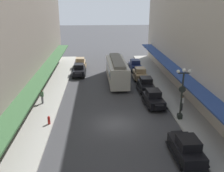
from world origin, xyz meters
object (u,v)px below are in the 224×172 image
parked_car_4 (146,84)px  parked_car_5 (79,70)px  parked_car_0 (154,98)px  parked_car_6 (187,148)px  streetcar (117,70)px  parked_car_2 (135,65)px  lamp_post_with_clock (182,92)px  parked_car_1 (140,73)px  parked_car_3 (80,63)px  fire_hydrant (49,120)px  pedestrian_0 (42,96)px  pedestrian_1 (182,103)px

parked_car_4 → parked_car_5: 11.98m
parked_car_0 → parked_car_5: same height
parked_car_6 → streetcar: (-3.72, 18.54, 0.96)m
parked_car_2 → streetcar: streetcar is taller
parked_car_5 → parked_car_2: bearing=14.3°
parked_car_4 → lamp_post_with_clock: lamp_post_with_clock is taller
parked_car_1 → parked_car_5: same height
parked_car_3 → streetcar: 10.35m
streetcar → fire_hydrant: bearing=-120.6°
parked_car_6 → pedestrian_0: (-12.81, 11.05, 0.05)m
parked_car_4 → pedestrian_0: (-12.59, -3.59, 0.05)m
lamp_post_with_clock → pedestrian_0: (-14.38, 4.74, -2.00)m
parked_car_3 → parked_car_1: bearing=-37.7°
parked_car_0 → parked_car_1: size_ratio=1.01×
parked_car_3 → pedestrian_1: parked_car_3 is taller
pedestrian_0 → fire_hydrant: bearing=-72.4°
parked_car_5 → lamp_post_with_clock: size_ratio=0.83×
parked_car_4 → pedestrian_1: size_ratio=2.56×
parked_car_0 → pedestrian_0: (-12.52, 1.19, 0.05)m
parked_car_4 → pedestrian_0: 13.09m
parked_car_3 → parked_car_4: size_ratio=1.00×
parked_car_1 → fire_hydrant: parked_car_1 is taller
parked_car_3 → parked_car_4: bearing=-53.4°
parked_car_4 → pedestrian_0: size_ratio=2.60×
parked_car_2 → pedestrian_1: bearing=-81.4°
parked_car_3 → pedestrian_1: (11.83, -18.86, 0.07)m
pedestrian_0 → parked_car_4: bearing=15.9°
parked_car_4 → fire_hydrant: bearing=-141.6°
parked_car_1 → pedestrian_1: (2.53, -11.66, 0.07)m
parked_car_3 → streetcar: size_ratio=0.44×
parked_car_1 → parked_car_4: (-0.06, -5.26, 0.00)m
parked_car_4 → parked_car_6: size_ratio=0.99×
parked_car_0 → pedestrian_1: (2.65, -1.63, 0.07)m
parked_car_5 → parked_car_6: bearing=-67.3°
parked_car_6 → parked_car_2: bearing=90.3°
lamp_post_with_clock → pedestrian_0: size_ratio=3.15×
parked_car_4 → fire_hydrant: 14.00m
parked_car_1 → streetcar: size_ratio=0.44×
parked_car_2 → parked_car_6: bearing=-89.7°
parked_car_0 → parked_car_3: (-9.18, 17.23, 0.00)m
parked_car_3 → pedestrian_1: size_ratio=2.56×
lamp_post_with_clock → parked_car_2: bearing=95.3°
streetcar → fire_hydrant: size_ratio=11.76×
fire_hydrant → pedestrian_1: bearing=9.6°
parked_car_4 → pedestrian_1: bearing=-68.0°
parked_car_2 → parked_car_5: size_ratio=1.01×
streetcar → lamp_post_with_clock: lamp_post_with_clock is taller
parked_car_5 → pedestrian_0: bearing=-106.9°
lamp_post_with_clock → pedestrian_1: bearing=67.4°
parked_car_0 → parked_car_6: same height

